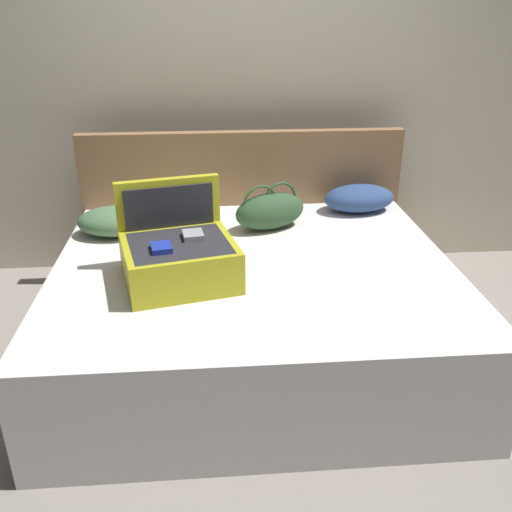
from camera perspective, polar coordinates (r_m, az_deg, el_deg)
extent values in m
plane|color=gray|center=(2.83, 0.46, -14.18)|extent=(12.00, 12.00, 0.00)
cube|color=beige|center=(3.88, -1.77, 17.56)|extent=(8.00, 0.10, 2.60)
cube|color=silver|center=(3.01, -0.21, -5.38)|extent=(2.04, 1.78, 0.54)
cube|color=olive|center=(3.75, -1.35, 4.91)|extent=(2.08, 0.08, 1.02)
cube|color=gold|center=(2.67, -7.73, -0.69)|extent=(0.60, 0.55, 0.20)
cube|color=#28282D|center=(2.66, -7.76, -0.10)|extent=(0.53, 0.48, 0.14)
cube|color=#1E33A5|center=(2.56, -9.60, 0.79)|extent=(0.11, 0.12, 0.03)
cube|color=#99999E|center=(2.68, -6.42, 2.08)|extent=(0.11, 0.12, 0.03)
cube|color=gold|center=(2.85, -8.78, 3.51)|extent=(0.51, 0.16, 0.44)
cube|color=#28282D|center=(2.82, -8.69, 3.32)|extent=(0.43, 0.11, 0.38)
ellipsoid|color=#2D4C2D|center=(3.29, 1.45, 4.59)|extent=(0.48, 0.36, 0.22)
torus|color=#2D4C2D|center=(3.24, 0.43, 5.40)|extent=(0.21, 0.10, 0.22)
torus|color=#2D4C2D|center=(3.30, 2.47, 5.73)|extent=(0.21, 0.10, 0.22)
ellipsoid|color=navy|center=(3.64, 10.43, 5.80)|extent=(0.49, 0.34, 0.17)
ellipsoid|color=#4C724C|center=(3.31, -14.09, 3.48)|extent=(0.43, 0.30, 0.16)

